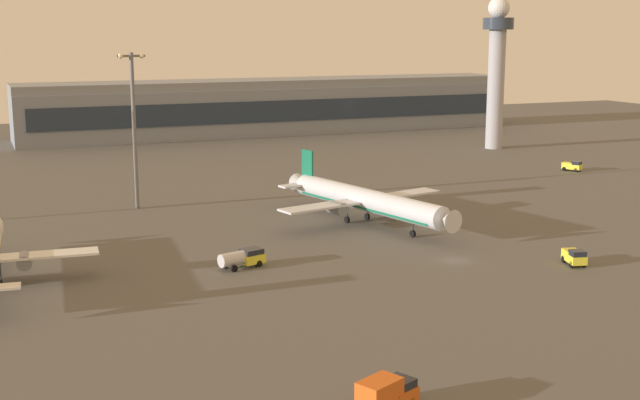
# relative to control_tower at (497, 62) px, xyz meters

# --- Properties ---
(ground_plane) EXTENTS (416.00, 416.00, 0.00)m
(ground_plane) POSITION_rel_control_tower_xyz_m (-69.19, -92.89, -22.76)
(ground_plane) COLOR #56544F
(terminal_building) EXTENTS (151.86, 22.40, 16.40)m
(terminal_building) POSITION_rel_control_tower_xyz_m (-42.26, 55.83, -14.67)
(terminal_building) COLOR gray
(terminal_building) RESTS_ON ground
(control_tower) EXTENTS (8.00, 8.00, 39.46)m
(control_tower) POSITION_rel_control_tower_xyz_m (0.00, 0.00, 0.00)
(control_tower) COLOR #A8A8B2
(control_tower) RESTS_ON ground
(airplane_near_gate) EXTENTS (30.91, 39.44, 10.22)m
(airplane_near_gate) POSITION_rel_control_tower_xyz_m (-70.70, -67.68, -18.90)
(airplane_near_gate) COLOR silver
(airplane_near_gate) RESTS_ON ground
(baggage_tractor) EXTENTS (3.71, 4.57, 2.25)m
(baggage_tractor) POSITION_rel_control_tower_xyz_m (-5.09, -38.38, -21.58)
(baggage_tractor) COLOR yellow
(baggage_tractor) RESTS_ON ground
(maintenance_van) EXTENTS (3.03, 4.52, 2.25)m
(maintenance_van) POSITION_rel_control_tower_xyz_m (-55.70, -101.15, -21.58)
(maintenance_van) COLOR yellow
(maintenance_van) RESTS_ON ground
(catering_truck) EXTENTS (6.12, 4.46, 3.05)m
(catering_truck) POSITION_rel_control_tower_xyz_m (-99.20, -131.04, -21.18)
(catering_truck) COLOR #D85919
(catering_truck) RESTS_ON ground
(fuel_truck) EXTENTS (6.63, 3.76, 2.35)m
(fuel_truck) POSITION_rel_control_tower_xyz_m (-96.95, -85.20, -21.40)
(fuel_truck) COLOR yellow
(fuel_truck) RESTS_ON ground
(apron_light_east) EXTENTS (4.80, 0.90, 27.16)m
(apron_light_east) POSITION_rel_control_tower_xyz_m (-102.53, -41.29, -7.32)
(apron_light_east) COLOR slate
(apron_light_east) RESTS_ON ground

